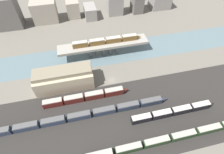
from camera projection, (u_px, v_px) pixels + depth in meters
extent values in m
plane|color=#666056|center=(112.00, 80.00, 97.98)|extent=(400.00, 400.00, 0.00)
cube|color=#282623|center=(123.00, 118.00, 82.54)|extent=(280.00, 42.00, 0.01)
cube|color=slate|center=(104.00, 54.00, 112.80)|extent=(320.00, 21.39, 0.01)
cube|color=gray|center=(103.00, 45.00, 107.17)|extent=(55.46, 9.04, 1.57)
cylinder|color=slate|center=(90.00, 52.00, 109.00)|extent=(2.23, 2.23, 6.72)
cylinder|color=slate|center=(97.00, 51.00, 109.64)|extent=(2.23, 2.23, 6.72)
cylinder|color=slate|center=(104.00, 50.00, 110.28)|extent=(2.23, 2.23, 6.72)
cylinder|color=slate|center=(110.00, 49.00, 110.92)|extent=(2.23, 2.23, 6.72)
cylinder|color=slate|center=(117.00, 48.00, 111.56)|extent=(2.23, 2.23, 6.72)
cube|color=brown|center=(80.00, 45.00, 103.33)|extent=(9.05, 2.74, 3.13)
cube|color=#B7B2A3|center=(80.00, 42.00, 102.00)|extent=(8.69, 2.52, 0.40)
cube|color=brown|center=(97.00, 42.00, 104.84)|extent=(9.05, 2.74, 3.13)
cube|color=#B7B2A3|center=(97.00, 40.00, 103.51)|extent=(8.69, 2.52, 0.40)
cube|color=brown|center=(113.00, 40.00, 106.35)|extent=(9.05, 2.74, 3.13)
cube|color=#B7B2A3|center=(113.00, 38.00, 105.02)|extent=(8.69, 2.52, 0.40)
cube|color=brown|center=(129.00, 38.00, 107.85)|extent=(9.05, 2.74, 3.13)
cube|color=#B7B2A3|center=(129.00, 35.00, 106.53)|extent=(8.69, 2.52, 0.40)
cone|color=brown|center=(139.00, 37.00, 108.88)|extent=(3.17, 2.47, 2.47)
cube|color=#9E998E|center=(99.00, 154.00, 68.32)|extent=(10.73, 2.48, 0.40)
cube|color=#23381E|center=(128.00, 149.00, 71.55)|extent=(11.18, 2.69, 3.33)
cube|color=#9E998E|center=(129.00, 147.00, 70.14)|extent=(10.73, 2.48, 0.40)
cube|color=#23381E|center=(156.00, 142.00, 73.37)|extent=(11.18, 2.69, 3.33)
cube|color=#9E998E|center=(157.00, 140.00, 71.97)|extent=(10.73, 2.48, 0.40)
cube|color=#23381E|center=(183.00, 135.00, 75.19)|extent=(11.18, 2.69, 3.33)
cube|color=#9E998E|center=(184.00, 134.00, 73.79)|extent=(10.73, 2.48, 0.40)
cube|color=#23381E|center=(208.00, 129.00, 77.01)|extent=(11.18, 2.69, 3.33)
cube|color=#9E998E|center=(210.00, 128.00, 75.61)|extent=(10.73, 2.48, 0.40)
cube|color=black|center=(141.00, 119.00, 80.33)|extent=(9.29, 2.85, 3.46)
cube|color=#B7B2A3|center=(142.00, 117.00, 78.88)|extent=(8.91, 2.62, 0.40)
cube|color=black|center=(161.00, 114.00, 81.83)|extent=(9.29, 2.85, 3.46)
cube|color=#B7B2A3|center=(162.00, 112.00, 80.38)|extent=(8.91, 2.62, 0.40)
cube|color=black|center=(181.00, 110.00, 83.33)|extent=(9.29, 2.85, 3.46)
cube|color=#B7B2A3|center=(182.00, 108.00, 81.88)|extent=(8.91, 2.62, 0.40)
cube|color=black|center=(200.00, 106.00, 84.83)|extent=(9.29, 2.85, 3.46)
cube|color=#B7B2A3|center=(201.00, 104.00, 83.38)|extent=(8.91, 2.62, 0.40)
cone|color=black|center=(211.00, 104.00, 85.90)|extent=(3.25, 2.56, 2.56)
cube|color=#2D384C|center=(26.00, 127.00, 77.93)|extent=(10.79, 2.85, 3.04)
cube|color=#4C4C4C|center=(25.00, 125.00, 76.64)|extent=(10.36, 2.62, 0.40)
cube|color=#2D384C|center=(53.00, 121.00, 79.70)|extent=(10.79, 2.85, 3.04)
cube|color=#4C4C4C|center=(53.00, 120.00, 78.40)|extent=(10.36, 2.62, 0.40)
cube|color=#2D384C|center=(79.00, 116.00, 81.46)|extent=(10.79, 2.85, 3.04)
cube|color=#4C4C4C|center=(79.00, 114.00, 80.17)|extent=(10.36, 2.62, 0.40)
cube|color=#2D384C|center=(104.00, 111.00, 83.23)|extent=(10.79, 2.85, 3.04)
cube|color=#4C4C4C|center=(104.00, 109.00, 81.94)|extent=(10.36, 2.62, 0.40)
cube|color=#2D384C|center=(128.00, 106.00, 84.99)|extent=(10.79, 2.85, 3.04)
cube|color=#4C4C4C|center=(128.00, 104.00, 83.70)|extent=(10.36, 2.62, 0.40)
cube|color=#2D384C|center=(151.00, 102.00, 86.76)|extent=(10.79, 2.85, 3.04)
cube|color=#4C4C4C|center=(151.00, 100.00, 85.47)|extent=(10.36, 2.62, 0.40)
cone|color=#2D384C|center=(164.00, 99.00, 87.96)|extent=(3.78, 2.56, 2.56)
cube|color=#5B1E19|center=(53.00, 103.00, 85.85)|extent=(9.58, 2.93, 3.61)
cube|color=#9E998E|center=(52.00, 101.00, 84.34)|extent=(9.20, 2.70, 0.40)
cube|color=#5B1E19|center=(74.00, 99.00, 87.38)|extent=(9.58, 2.93, 3.61)
cube|color=#9E998E|center=(73.00, 97.00, 85.87)|extent=(9.20, 2.70, 0.40)
cube|color=#5B1E19|center=(94.00, 95.00, 88.91)|extent=(9.58, 2.93, 3.61)
cube|color=#9E998E|center=(94.00, 93.00, 87.41)|extent=(9.20, 2.70, 0.40)
cube|color=#5B1E19|center=(114.00, 92.00, 90.45)|extent=(9.58, 2.93, 3.61)
cube|color=#9E998E|center=(114.00, 89.00, 88.94)|extent=(9.20, 2.70, 0.40)
cone|color=#5B1E19|center=(126.00, 90.00, 91.55)|extent=(3.35, 2.64, 2.64)
cube|color=tan|center=(64.00, 79.00, 92.24)|extent=(29.90, 11.90, 9.58)
cube|color=#7C725C|center=(62.00, 72.00, 87.85)|extent=(29.30, 8.33, 2.10)
cube|color=#605B56|center=(7.00, 13.00, 125.16)|extent=(16.76, 12.67, 22.59)
cube|color=gray|center=(45.00, 11.00, 133.22)|extent=(17.98, 13.31, 15.96)
cube|color=gray|center=(73.00, 10.00, 137.78)|extent=(9.72, 8.32, 12.98)
cube|color=gray|center=(90.00, 12.00, 139.27)|extent=(8.84, 14.90, 9.29)
cube|color=gray|center=(115.00, 2.00, 138.41)|extent=(12.16, 9.23, 20.86)
cube|color=#605B56|center=(137.00, 0.00, 141.67)|extent=(8.43, 11.26, 19.32)
cube|color=gray|center=(160.00, 0.00, 149.13)|extent=(16.33, 13.80, 12.92)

